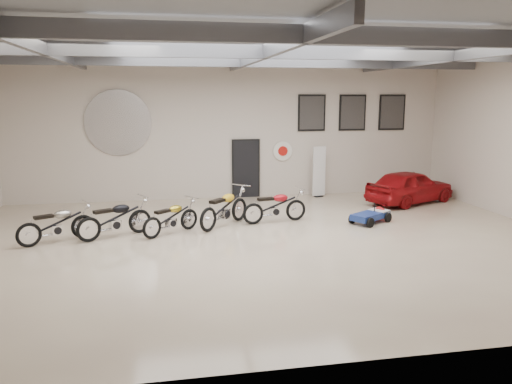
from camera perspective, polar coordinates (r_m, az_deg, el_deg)
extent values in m
cube|color=beige|center=(12.91, 0.98, -5.79)|extent=(16.00, 12.00, 0.01)
cube|color=slate|center=(12.44, 1.06, 16.86)|extent=(16.00, 12.00, 0.01)
cube|color=beige|center=(18.33, -2.77, 7.10)|extent=(16.00, 0.02, 5.00)
cube|color=black|center=(18.50, -1.18, 2.63)|extent=(0.92, 0.08, 2.10)
imported|color=maroon|center=(18.33, 17.19, 0.61)|extent=(2.68, 3.75, 1.19)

